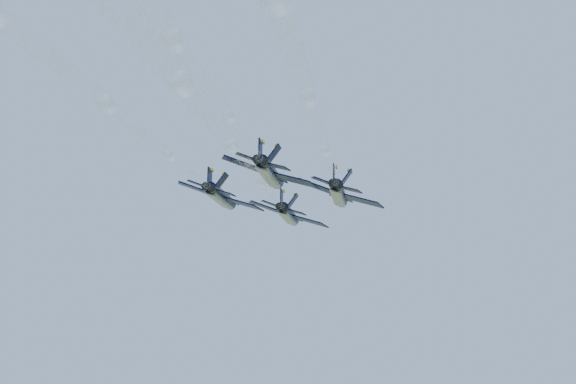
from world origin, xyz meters
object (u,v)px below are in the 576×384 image
at_px(jet_slot, 270,174).
at_px(jet_lead, 289,215).
at_px(jet_left, 221,197).
at_px(jet_right, 339,195).

bearing_deg(jet_slot, jet_lead, 89.81).
height_order(jet_left, jet_right, same).
bearing_deg(jet_lead, jet_slot, -90.19).
height_order(jet_lead, jet_slot, same).
bearing_deg(jet_left, jet_lead, 52.36).
bearing_deg(jet_lead, jet_left, -127.64).
distance_m(jet_lead, jet_right, 13.54).
distance_m(jet_lead, jet_left, 13.99).
bearing_deg(jet_right, jet_lead, 128.12).
xyz_separation_m(jet_lead, jet_left, (-4.95, -13.09, 0.00)).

